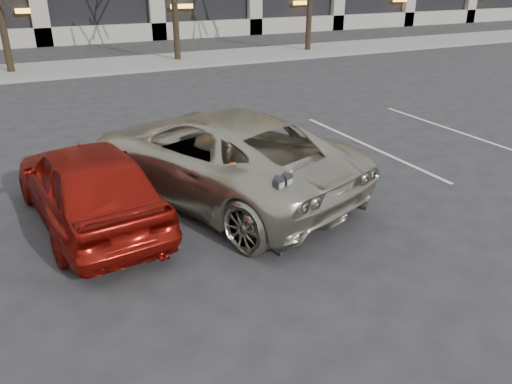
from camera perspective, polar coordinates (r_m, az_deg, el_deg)
ground at (r=8.26m, az=-0.50°, el=-3.43°), size 140.00×140.00×0.00m
sidewalk at (r=23.13m, az=-18.60°, el=13.38°), size 80.00×4.00×0.12m
stall_lines at (r=9.84m, az=-13.80°, el=0.54°), size 16.90×5.20×0.00m
parking_meter at (r=6.88m, az=3.03°, el=-0.44°), size 0.34×0.22×1.25m
suv_silver at (r=9.07m, az=-4.55°, el=4.41°), size 4.31×6.14×1.56m
car_red at (r=8.39m, az=-18.69°, el=0.97°), size 2.10×4.28×1.40m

